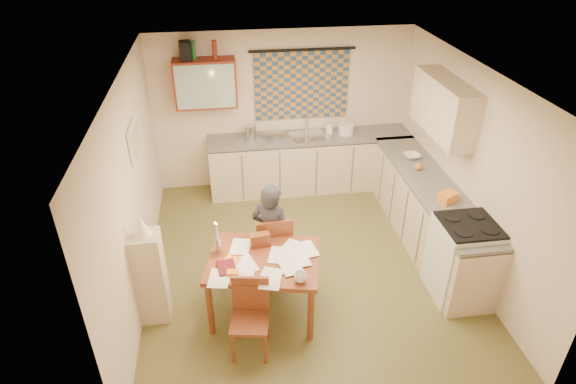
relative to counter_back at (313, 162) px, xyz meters
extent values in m
cube|color=brown|center=(-0.46, -1.95, -0.46)|extent=(4.00, 4.50, 0.02)
cube|color=white|center=(-0.46, -1.95, 2.06)|extent=(4.00, 4.50, 0.02)
cube|color=beige|center=(-0.46, 0.31, 0.80)|extent=(4.00, 0.02, 2.50)
cube|color=beige|center=(-0.46, -4.21, 0.80)|extent=(4.00, 0.02, 2.50)
cube|color=beige|center=(-2.47, -1.95, 0.80)|extent=(0.02, 4.50, 2.50)
cube|color=beige|center=(1.55, -1.95, 0.80)|extent=(0.02, 4.50, 2.50)
cube|color=navy|center=(-0.16, 0.27, 1.20)|extent=(1.45, 0.03, 1.05)
cylinder|color=black|center=(-0.16, 0.25, 1.75)|extent=(1.60, 0.04, 0.04)
cube|color=maroon|center=(-1.61, 0.13, 1.35)|extent=(0.90, 0.34, 0.70)
cube|color=#99B2A5|center=(-1.61, -0.04, 1.35)|extent=(0.84, 0.02, 0.64)
cube|color=#CDB394|center=(1.37, -1.40, 1.40)|extent=(0.34, 1.30, 0.70)
cube|color=white|center=(-2.43, -1.55, 1.25)|extent=(0.04, 0.50, 0.40)
cube|color=beige|center=(-2.40, -1.55, 1.25)|extent=(0.01, 0.42, 0.32)
cube|color=#CDB394|center=(0.00, 0.00, -0.02)|extent=(3.30, 0.60, 0.86)
cube|color=#5A5755|center=(0.00, 0.00, 0.45)|extent=(3.30, 0.62, 0.04)
cube|color=#CDB394|center=(1.24, -1.68, -0.02)|extent=(0.60, 2.95, 0.86)
cube|color=#5A5755|center=(1.24, -1.68, 0.45)|extent=(0.62, 2.95, 0.04)
cube|color=white|center=(1.24, -2.74, 0.03)|extent=(0.64, 0.64, 0.96)
cube|color=black|center=(1.24, -2.74, 0.53)|extent=(0.61, 0.61, 0.03)
cube|color=silver|center=(-0.08, 0.00, 0.43)|extent=(0.63, 0.55, 0.10)
cylinder|color=silver|center=(-0.08, 0.18, 0.61)|extent=(0.04, 0.04, 0.28)
cube|color=silver|center=(-0.61, 0.00, 0.50)|extent=(0.44, 0.42, 0.06)
cylinder|color=silver|center=(-0.99, 0.00, 0.59)|extent=(0.24, 0.24, 0.24)
cylinder|color=white|center=(0.52, 0.00, 0.55)|extent=(0.32, 0.32, 0.16)
imported|color=white|center=(0.27, 0.05, 0.57)|extent=(0.16, 0.16, 0.20)
imported|color=white|center=(1.24, -0.95, 0.50)|extent=(0.29, 0.29, 0.06)
cube|color=orange|center=(1.24, -2.15, 0.53)|extent=(0.27, 0.24, 0.12)
sphere|color=orange|center=(1.19, -1.31, 0.52)|extent=(0.10, 0.10, 0.10)
cube|color=black|center=(-1.84, 0.13, 1.83)|extent=(0.17, 0.20, 0.26)
cylinder|color=#195926|center=(-1.73, 0.13, 1.83)|extent=(0.08, 0.08, 0.26)
cylinder|color=maroon|center=(-1.44, 0.13, 1.83)|extent=(0.09, 0.09, 0.26)
cube|color=maroon|center=(-1.07, -2.71, 0.27)|extent=(1.36, 1.15, 0.05)
cube|color=maroon|center=(-0.91, -2.14, 0.01)|extent=(0.46, 0.46, 0.04)
cube|color=maroon|center=(-0.90, -2.33, 0.26)|extent=(0.43, 0.08, 0.47)
cube|color=maroon|center=(-1.28, -3.28, -0.04)|extent=(0.44, 0.44, 0.04)
cube|color=maroon|center=(-1.24, -3.11, 0.19)|extent=(0.38, 0.10, 0.42)
imported|color=black|center=(-0.92, -2.20, 0.23)|extent=(0.78, 0.76, 1.36)
cube|color=#CDB394|center=(-2.30, -2.63, 0.11)|extent=(0.32, 0.30, 1.13)
cone|color=white|center=(-2.30, -2.63, 0.79)|extent=(0.20, 0.20, 0.22)
cube|color=maroon|center=(-1.08, -2.48, 0.38)|extent=(0.23, 0.12, 0.16)
imported|color=white|center=(-0.74, -3.13, 0.35)|extent=(0.15, 0.15, 0.10)
imported|color=maroon|center=(-1.56, -2.83, 0.31)|extent=(0.26, 0.30, 0.02)
imported|color=orange|center=(-1.50, -2.70, 0.31)|extent=(0.34, 0.36, 0.02)
cube|color=orange|center=(-1.41, -2.93, 0.32)|extent=(0.13, 0.10, 0.04)
cube|color=black|center=(-0.99, -3.02, 0.31)|extent=(0.14, 0.08, 0.02)
cylinder|color=silver|center=(-1.55, -2.53, 0.39)|extent=(0.06, 0.06, 0.18)
cylinder|color=white|center=(-1.54, -2.57, 0.59)|extent=(0.03, 0.03, 0.22)
sphere|color=#FFCC66|center=(-1.55, -2.57, 0.71)|extent=(0.02, 0.02, 0.02)
cube|color=white|center=(-0.74, -2.57, 0.30)|extent=(0.35, 0.36, 0.00)
cube|color=white|center=(-1.29, -2.92, 0.30)|extent=(0.27, 0.33, 0.00)
cube|color=white|center=(-1.27, -2.79, 0.30)|extent=(0.29, 0.35, 0.00)
cube|color=white|center=(-0.90, -2.68, 0.30)|extent=(0.29, 0.34, 0.00)
cube|color=white|center=(-1.30, -2.47, 0.31)|extent=(0.27, 0.33, 0.00)
cube|color=white|center=(-1.55, -2.98, 0.31)|extent=(0.26, 0.33, 0.00)
cube|color=white|center=(-0.78, -2.90, 0.31)|extent=(0.30, 0.35, 0.00)
cube|color=white|center=(-1.04, -3.08, 0.31)|extent=(0.28, 0.34, 0.00)
cube|color=white|center=(-0.58, -2.64, 0.31)|extent=(0.26, 0.33, 0.00)
cube|color=white|center=(-1.03, -3.04, 0.31)|extent=(0.31, 0.36, 0.00)
cube|color=white|center=(-0.69, -2.78, 0.31)|extent=(0.24, 0.32, 0.00)
cube|color=white|center=(-0.80, -2.90, 0.32)|extent=(0.27, 0.34, 0.00)
camera|label=1|loc=(-1.40, -6.79, 3.58)|focal=30.00mm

